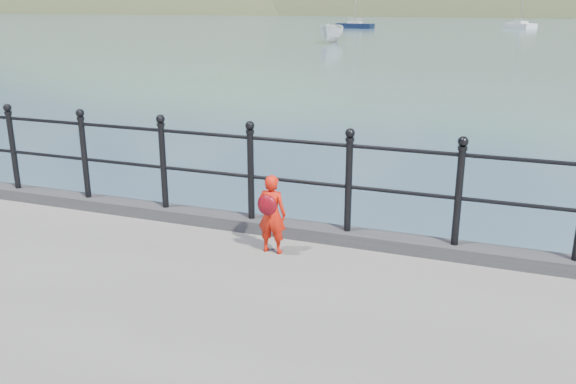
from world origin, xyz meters
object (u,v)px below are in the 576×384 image
at_px(launch_white, 332,33).
at_px(sailboat_deep, 520,26).
at_px(child, 271,213).
at_px(railing, 298,169).
at_px(sailboat_left, 355,26).

height_order(launch_white, sailboat_deep, sailboat_deep).
bearing_deg(child, railing, -101.55).
relative_size(child, sailboat_left, 0.11).
height_order(child, launch_white, child).
xyz_separation_m(railing, launch_white, (-14.23, 49.48, -0.94)).
bearing_deg(sailboat_left, railing, -63.78).
distance_m(launch_white, sailboat_deep, 44.57).
bearing_deg(launch_white, railing, -75.41).
xyz_separation_m(sailboat_deep, sailboat_left, (-22.16, -9.60, -0.00)).
distance_m(sailboat_deep, sailboat_left, 24.15).
bearing_deg(railing, sailboat_left, 104.00).
distance_m(launch_white, sailboat_left, 32.55).
relative_size(child, sailboat_deep, 0.10).
bearing_deg(sailboat_left, sailboat_deep, 35.64).
relative_size(railing, child, 20.30).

